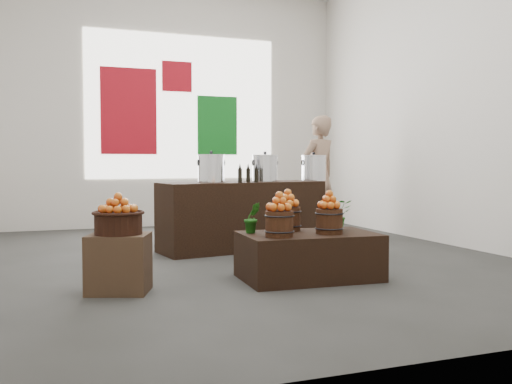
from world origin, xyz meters
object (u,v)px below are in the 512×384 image
object	(u,v)px
wicker_basket	(118,223)
shopper	(318,175)
display_table	(309,256)
stock_pot_right	(314,169)
stock_pot_center	(265,169)
counter	(242,216)
crate	(119,263)
stock_pot_left	(211,169)

from	to	relation	value
wicker_basket	shopper	world-z (taller)	shopper
display_table	stock_pot_right	world-z (taller)	stock_pot_right
stock_pot_center	stock_pot_right	bearing A→B (deg)	8.97
counter	stock_pot_center	bearing A→B (deg)	0.00
counter	shopper	distance (m)	2.00
counter	stock_pot_center	size ratio (longest dim) A/B	6.47
stock_pot_right	display_table	bearing A→B (deg)	-117.21
crate	counter	distance (m)	2.51
display_table	stock_pot_right	bearing A→B (deg)	65.71
crate	stock_pot_left	world-z (taller)	stock_pot_left
stock_pot_right	stock_pot_center	bearing A→B (deg)	-171.03
display_table	shopper	distance (m)	3.47
wicker_basket	counter	xyz separation A→B (m)	(1.70, 1.83, -0.15)
display_table	counter	distance (m)	1.90
shopper	stock_pot_left	bearing A→B (deg)	10.06
crate	display_table	size ratio (longest dim) A/B	0.39
shopper	crate	bearing A→B (deg)	21.32
display_table	stock_pot_left	bearing A→B (deg)	105.40
counter	stock_pot_center	world-z (taller)	stock_pot_center
shopper	stock_pot_right	bearing A→B (deg)	39.50
crate	stock_pot_right	distance (m)	3.48
crate	wicker_basket	distance (m)	0.33
counter	shopper	world-z (taller)	shopper
crate	stock_pot_right	bearing A→B (deg)	35.95
stock_pot_center	stock_pot_right	xyz separation A→B (m)	(0.73, 0.11, 0.00)
wicker_basket	stock_pot_left	world-z (taller)	stock_pot_left
crate	shopper	distance (m)	4.47
wicker_basket	stock_pot_right	xyz separation A→B (m)	(2.75, 1.99, 0.42)
counter	stock_pot_right	bearing A→B (deg)	0.00
display_table	stock_pot_center	distance (m)	2.11
stock_pot_left	shopper	xyz separation A→B (m)	(2.01, 1.18, -0.10)
stock_pot_left	shopper	size ratio (longest dim) A/B	0.18
counter	shopper	size ratio (longest dim) A/B	1.15
counter	stock_pot_right	size ratio (longest dim) A/B	6.47
counter	shopper	bearing A→B (deg)	25.98
crate	shopper	bearing A→B (deg)	41.74
wicker_basket	stock_pot_center	world-z (taller)	stock_pot_center
counter	crate	bearing A→B (deg)	-141.94
wicker_basket	display_table	size ratio (longest dim) A/B	0.32
shopper	wicker_basket	bearing A→B (deg)	21.32
wicker_basket	shopper	bearing A→B (deg)	41.74
stock_pot_left	stock_pot_center	size ratio (longest dim) A/B	1.00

